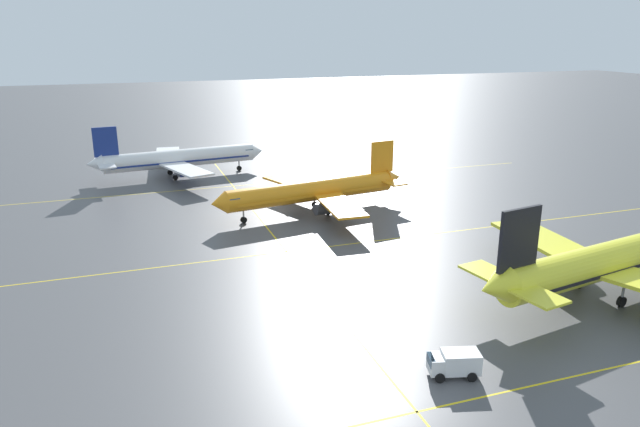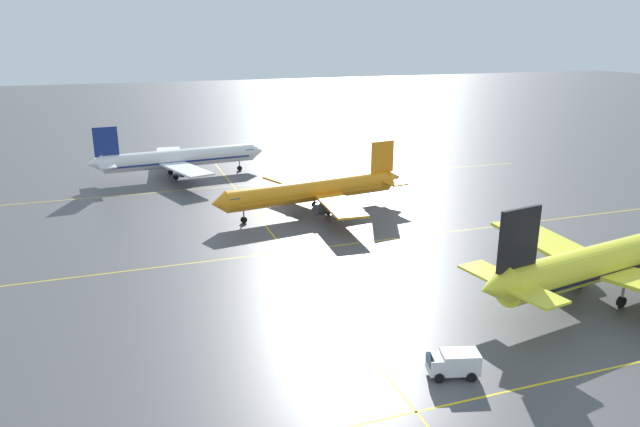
# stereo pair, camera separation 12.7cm
# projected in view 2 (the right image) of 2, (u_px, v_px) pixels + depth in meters

# --- Properties ---
(ground_plane) EXTENTS (600.00, 600.00, 0.00)m
(ground_plane) POSITION_uv_depth(u_px,v_px,m) (404.00, 397.00, 45.48)
(ground_plane) COLOR #4C4C4F
(airliner_front_gate) EXTENTS (37.37, 31.85, 11.64)m
(airliner_front_gate) POSITION_uv_depth(u_px,v_px,m) (613.00, 259.00, 61.92)
(airliner_front_gate) COLOR yellow
(airliner_front_gate) RESTS_ON ground
(airliner_second_row) EXTENTS (32.24, 27.52, 10.03)m
(airliner_second_row) POSITION_uv_depth(u_px,v_px,m) (314.00, 191.00, 90.44)
(airliner_second_row) COLOR orange
(airliner_second_row) RESTS_ON ground
(airliner_third_row) EXTENTS (33.47, 28.68, 10.40)m
(airliner_third_row) POSITION_uv_depth(u_px,v_px,m) (179.00, 159.00, 112.38)
(airliner_third_row) COLOR white
(airliner_third_row) RESTS_ON ground
(taxiway_markings) EXTENTS (118.90, 115.10, 0.01)m
(taxiway_markings) POSITION_uv_depth(u_px,v_px,m) (286.00, 252.00, 75.17)
(taxiway_markings) COLOR yellow
(taxiway_markings) RESTS_ON ground
(service_truck_red_van) EXTENTS (4.45, 3.00, 2.10)m
(service_truck_red_van) POSITION_uv_depth(u_px,v_px,m) (453.00, 363.00, 47.95)
(service_truck_red_van) COLOR white
(service_truck_red_van) RESTS_ON ground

